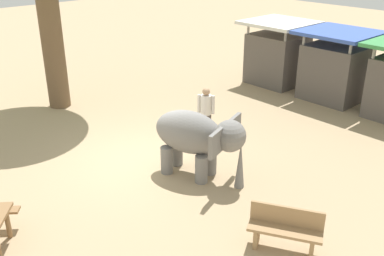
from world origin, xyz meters
name	(u,v)px	position (x,y,z in m)	size (l,w,h in m)	color
ground_plane	(141,160)	(0.00, 0.00, 0.00)	(60.00, 60.00, 0.00)	tan
elephant	(198,137)	(1.64, 0.56, 1.08)	(2.44, 1.83, 1.69)	slate
person_handler	(206,110)	(0.27, 2.19, 0.95)	(0.44, 0.32, 1.62)	#3F3833
wooden_bench	(285,228)	(4.84, -0.14, 0.47)	(1.42, 1.04, 0.88)	#9E7A51
market_stall_white	(277,56)	(-1.73, 8.13, 1.14)	(2.50, 2.50, 2.52)	#59514C
market_stall_blue	(335,69)	(0.87, 8.13, 1.14)	(2.50, 2.50, 2.52)	#59514C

